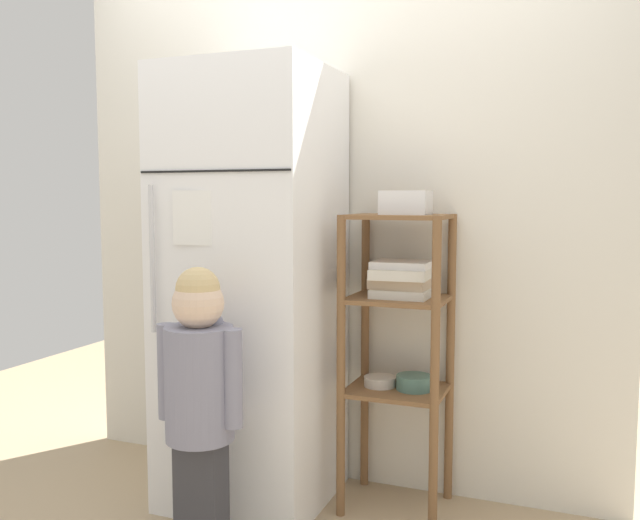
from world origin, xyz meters
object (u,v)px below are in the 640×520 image
(pantry_shelf_unit, at_px, (399,320))
(fruit_bin, at_px, (406,205))
(refrigerator, at_px, (252,288))
(child_standing, at_px, (200,383))

(pantry_shelf_unit, xyz_separation_m, fruit_bin, (0.03, -0.02, 0.48))
(refrigerator, bearing_deg, pantry_shelf_unit, 12.17)
(pantry_shelf_unit, bearing_deg, fruit_bin, -34.89)
(pantry_shelf_unit, bearing_deg, refrigerator, -167.83)
(refrigerator, bearing_deg, fruit_bin, 9.90)
(child_standing, height_order, pantry_shelf_unit, pantry_shelf_unit)
(child_standing, xyz_separation_m, pantry_shelf_unit, (0.57, 0.63, 0.16))
(fruit_bin, bearing_deg, child_standing, -134.58)
(child_standing, bearing_deg, pantry_shelf_unit, 47.77)
(refrigerator, relative_size, pantry_shelf_unit, 1.49)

